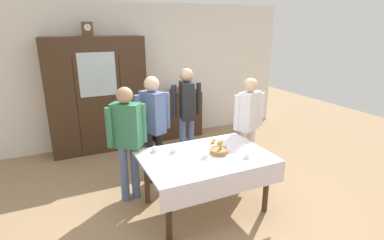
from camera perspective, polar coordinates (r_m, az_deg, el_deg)
The scene contains 20 objects.
ground_plane at distance 4.28m, azimuth 1.17°, elevation -14.66°, with size 12.00×12.00×0.00m, color #997A56.
back_wall at distance 6.18m, azimuth -9.73°, elevation 8.63°, with size 6.40×0.10×2.70m, color silver.
dining_table at distance 3.79m, azimuth 2.81°, elevation -8.24°, with size 1.59×1.09×0.73m.
wall_cabinet at distance 5.78m, azimuth -17.41°, elevation 4.42°, with size 1.74×0.46×2.10m.
mantel_clock at distance 5.64m, azimuth -19.20°, elevation 15.95°, with size 0.18×0.11×0.24m.
bookshelf_low at distance 6.35m, azimuth -3.07°, elevation 0.98°, with size 1.06×0.35×0.95m.
book_stack at distance 6.22m, azimuth -3.15°, elevation 5.66°, with size 0.18×0.23×0.11m.
tea_cup_mid_right at distance 3.87m, azimuth -3.41°, elevation -5.71°, with size 0.13×0.13×0.06m.
tea_cup_far_left at distance 3.70m, azimuth 2.54°, elevation -6.77°, with size 0.13×0.13×0.06m.
tea_cup_front_edge at distance 3.91m, azimuth -6.95°, elevation -5.56°, with size 0.13×0.13×0.06m.
tea_cup_mid_left at distance 3.77m, azimuth 10.38°, elevation -6.61°, with size 0.13×0.13×0.06m.
bread_basket at distance 3.84m, azimuth 5.08°, elevation -5.80°, with size 0.24×0.24×0.16m.
pastry_plate at distance 4.15m, azimuth 4.66°, elevation -4.29°, with size 0.28×0.28×0.05m.
spoon_far_right at distance 3.80m, azimuth -0.57°, elevation -6.51°, with size 0.12×0.02×0.01m.
spoon_center at distance 4.24m, azimuth 9.52°, elevation -4.14°, with size 0.12×0.02×0.01m.
spoon_mid_right at distance 3.55m, azimuth -5.82°, elevation -8.46°, with size 0.12×0.02×0.01m.
person_near_right_end at distance 4.95m, azimuth -1.02°, elevation 2.45°, with size 0.52×0.40×1.63m.
person_by_cabinet at distance 3.96m, azimuth -12.18°, elevation -2.63°, with size 0.52×0.37×1.56m.
person_beside_shelf at distance 4.36m, azimuth -7.39°, elevation -0.01°, with size 0.52×0.41×1.61m.
person_behind_table_right at distance 4.60m, azimuth 10.66°, elevation 0.27°, with size 0.52×0.34×1.55m.
Camera 1 is at (-1.60, -3.25, 2.28)m, focal length 28.18 mm.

